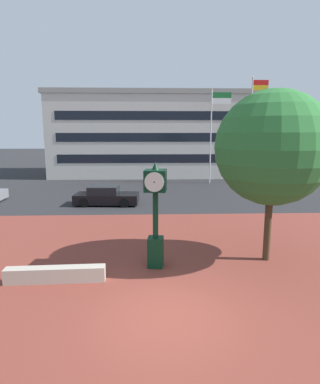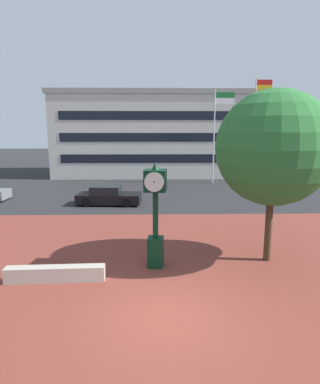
% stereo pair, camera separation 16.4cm
% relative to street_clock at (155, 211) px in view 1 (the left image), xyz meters
% --- Properties ---
extents(ground_plane, '(200.00, 200.00, 0.00)m').
position_rel_street_clock_xyz_m(ground_plane, '(0.24, -3.28, -2.06)').
color(ground_plane, '#262628').
extents(plaza_brick_paving, '(44.00, 14.91, 0.01)m').
position_rel_street_clock_xyz_m(plaza_brick_paving, '(0.24, 0.17, -2.06)').
color(plaza_brick_paving, brown).
rests_on(plaza_brick_paving, ground).
extents(planter_wall, '(3.21, 0.53, 0.50)m').
position_rel_street_clock_xyz_m(planter_wall, '(-3.28, -1.13, -1.81)').
color(planter_wall, '#ADA393').
rests_on(planter_wall, ground).
extents(street_clock, '(0.83, 0.88, 3.80)m').
position_rel_street_clock_xyz_m(street_clock, '(0.00, 0.00, 0.00)').
color(street_clock, black).
rests_on(street_clock, ground).
extents(plaza_tree, '(4.47, 4.16, 6.33)m').
position_rel_street_clock_xyz_m(plaza_tree, '(4.47, 0.61, 2.09)').
color(plaza_tree, '#42301E').
rests_on(plaza_tree, ground).
extents(car_street_mid, '(4.36, 2.15, 1.28)m').
position_rel_street_clock_xyz_m(car_street_mid, '(-3.11, 10.51, -1.49)').
color(car_street_mid, black).
rests_on(car_street_mid, ground).
extents(flagpole_primary, '(1.91, 0.14, 8.88)m').
position_rel_street_clock_xyz_m(flagpole_primary, '(6.02, 19.96, 3.34)').
color(flagpole_primary, silver).
rests_on(flagpole_primary, ground).
extents(flagpole_secondary, '(1.58, 0.14, 10.00)m').
position_rel_street_clock_xyz_m(flagpole_secondary, '(9.73, 19.96, 3.75)').
color(flagpole_secondary, silver).
rests_on(flagpole_secondary, ground).
extents(civic_building, '(24.77, 11.27, 9.31)m').
position_rel_street_clock_xyz_m(civic_building, '(1.25, 28.20, 2.60)').
color(civic_building, beige).
rests_on(civic_building, ground).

